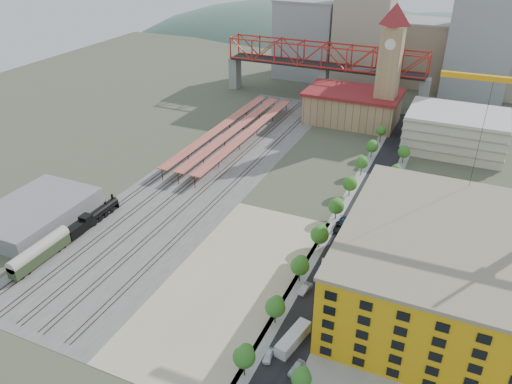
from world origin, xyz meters
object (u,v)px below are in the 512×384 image
at_px(coach, 40,252).
at_px(site_trailer_c, 331,265).
at_px(clock_tower, 390,57).
at_px(car_0, 268,356).
at_px(construction_building, 450,271).
at_px(locomotive, 94,217).
at_px(site_trailer_d, 345,238).
at_px(site_trailer_a, 293,339).
at_px(site_trailer_b, 326,276).

relative_size(coach, site_trailer_c, 2.05).
relative_size(clock_tower, car_0, 13.29).
relative_size(construction_building, locomotive, 2.38).
distance_m(clock_tower, coach, 139.25).
relative_size(site_trailer_c, site_trailer_d, 0.93).
distance_m(clock_tower, site_trailer_a, 127.24).
bearing_deg(site_trailer_a, site_trailer_b, 100.97).
bearing_deg(construction_building, site_trailer_c, 174.19).
xyz_separation_m(clock_tower, site_trailer_c, (8.00, -97.35, -27.51)).
height_order(locomotive, site_trailer_c, locomotive).
relative_size(clock_tower, coach, 2.94).
height_order(locomotive, site_trailer_a, locomotive).
distance_m(site_trailer_c, site_trailer_d, 12.12).
xyz_separation_m(site_trailer_a, site_trailer_b, (0.00, 21.77, 0.00)).
distance_m(construction_building, car_0, 42.28).
height_order(coach, car_0, coach).
height_order(locomotive, site_trailer_d, locomotive).
relative_size(construction_building, site_trailer_a, 5.12).
height_order(locomotive, site_trailer_b, locomotive).
bearing_deg(coach, site_trailer_b, 18.21).
xyz_separation_m(coach, car_0, (63.00, -5.55, -2.29)).
relative_size(site_trailer_a, site_trailer_c, 1.14).
bearing_deg(car_0, site_trailer_b, 76.85).
bearing_deg(clock_tower, site_trailer_a, -86.31).
distance_m(site_trailer_a, site_trailer_d, 38.78).
xyz_separation_m(site_trailer_b, site_trailer_c, (0.00, 4.90, -0.18)).
bearing_deg(car_0, coach, 168.10).
distance_m(construction_building, locomotive, 92.39).
bearing_deg(coach, site_trailer_c, 21.95).
bearing_deg(site_trailer_d, site_trailer_b, -92.82).
bearing_deg(site_trailer_d, site_trailer_a, -92.82).
bearing_deg(clock_tower, site_trailer_b, -85.53).
height_order(site_trailer_a, site_trailer_d, site_trailer_a).
xyz_separation_m(coach, site_trailer_a, (66.00, -0.06, -1.60)).
bearing_deg(construction_building, clock_tower, 108.78).
xyz_separation_m(clock_tower, locomotive, (-58.00, -104.15, -26.71)).
relative_size(clock_tower, construction_building, 1.03).
height_order(locomotive, coach, coach).
bearing_deg(site_trailer_a, coach, -169.08).
height_order(construction_building, coach, construction_building).
height_order(coach, site_trailer_b, coach).
bearing_deg(site_trailer_a, site_trailer_c, 100.97).
relative_size(site_trailer_a, car_0, 2.53).
height_order(coach, site_trailer_c, coach).
relative_size(site_trailer_b, site_trailer_d, 1.07).
height_order(construction_building, site_trailer_b, construction_building).
relative_size(construction_building, site_trailer_b, 5.10).
distance_m(coach, site_trailer_a, 66.02).
height_order(site_trailer_b, site_trailer_d, site_trailer_b).
distance_m(clock_tower, site_trailer_c, 101.48).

